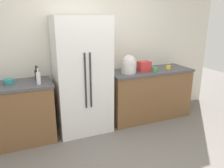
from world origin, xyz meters
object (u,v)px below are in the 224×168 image
at_px(cup_a, 169,67).
at_px(refrigerator, 82,76).
at_px(cup_b, 155,70).
at_px(bottle_a, 38,78).
at_px(rice_cooker, 129,65).
at_px(bowl_a, 9,81).
at_px(toaster, 144,66).
at_px(bottle_b, 37,74).

bearing_deg(cup_a, refrigerator, 177.21).
distance_m(refrigerator, cup_b, 1.30).
height_order(bottle_a, cup_b, bottle_a).
xyz_separation_m(refrigerator, rice_cooker, (0.81, -0.05, 0.13)).
distance_m(refrigerator, rice_cooker, 0.83).
height_order(rice_cooker, cup_a, rice_cooker).
height_order(cup_a, bowl_a, same).
distance_m(toaster, rice_cooker, 0.32).
bearing_deg(cup_b, bottle_b, 172.90).
height_order(toaster, bottle_b, bottle_b).
bearing_deg(bottle_b, refrigerator, -7.10).
relative_size(cup_a, bowl_a, 0.54).
bearing_deg(bottle_a, toaster, 3.25).
distance_m(bottle_b, bowl_a, 0.41).
relative_size(cup_b, bowl_a, 0.58).
bearing_deg(toaster, refrigerator, 177.78).
relative_size(rice_cooker, bowl_a, 2.02).
relative_size(toaster, rice_cooker, 0.66).
bearing_deg(bottle_a, bowl_a, 153.27).
height_order(bottle_a, bottle_b, bottle_a).
xyz_separation_m(toaster, cup_a, (0.51, -0.04, -0.06)).
bearing_deg(rice_cooker, toaster, 1.53).
bearing_deg(bottle_a, bottle_b, 89.94).
distance_m(toaster, bottle_a, 1.83).
bearing_deg(bottle_a, cup_a, 1.66).
xyz_separation_m(cup_a, bowl_a, (-2.73, 0.14, -0.00)).
distance_m(rice_cooker, cup_b, 0.49).
height_order(toaster, bowl_a, toaster).
relative_size(bottle_b, cup_b, 2.54).
relative_size(bottle_b, bowl_a, 1.48).
relative_size(refrigerator, toaster, 8.99).
bearing_deg(cup_b, toaster, 143.38).
distance_m(toaster, bowl_a, 2.23).
bearing_deg(refrigerator, bottle_a, -168.03).
relative_size(toaster, bottle_a, 0.81).
bearing_deg(rice_cooker, cup_a, -1.92).
distance_m(rice_cooker, bottle_a, 1.51).
xyz_separation_m(refrigerator, cup_a, (1.64, -0.08, 0.02)).
height_order(bottle_b, cup_a, bottle_b).
bearing_deg(cup_a, rice_cooker, 178.08).
distance_m(bottle_a, bottle_b, 0.23).
xyz_separation_m(refrigerator, bottle_b, (-0.69, 0.09, 0.08)).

